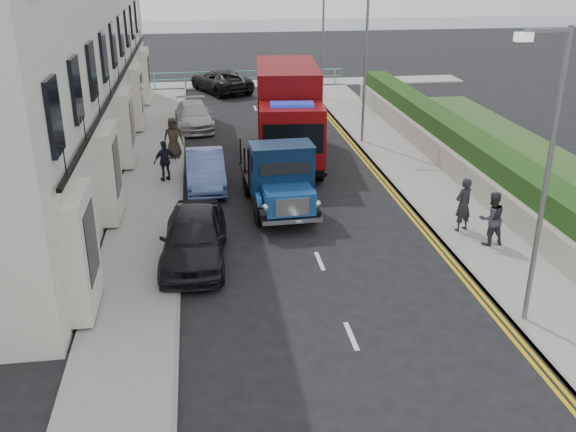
% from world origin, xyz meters
% --- Properties ---
extents(ground, '(120.00, 120.00, 0.00)m').
position_xyz_m(ground, '(0.00, 0.00, 0.00)').
color(ground, black).
rests_on(ground, ground).
extents(pavement_west, '(2.40, 38.00, 0.12)m').
position_xyz_m(pavement_west, '(-5.20, 9.00, 0.06)').
color(pavement_west, gray).
rests_on(pavement_west, ground).
extents(pavement_east, '(2.60, 38.00, 0.12)m').
position_xyz_m(pavement_east, '(5.30, 9.00, 0.06)').
color(pavement_east, gray).
rests_on(pavement_east, ground).
extents(promenade, '(30.00, 2.50, 0.12)m').
position_xyz_m(promenade, '(0.00, 29.00, 0.06)').
color(promenade, gray).
rests_on(promenade, ground).
extents(sea_plane, '(120.00, 120.00, 0.00)m').
position_xyz_m(sea_plane, '(0.00, 60.00, 0.00)').
color(sea_plane, slate).
rests_on(sea_plane, ground).
extents(garden_east, '(1.45, 28.00, 1.75)m').
position_xyz_m(garden_east, '(7.21, 9.00, 0.90)').
color(garden_east, '#B2AD9E').
rests_on(garden_east, ground).
extents(seafront_railing, '(13.00, 0.08, 1.11)m').
position_xyz_m(seafront_railing, '(0.00, 28.20, 0.58)').
color(seafront_railing, '#59B2A5').
rests_on(seafront_railing, ground).
extents(lamp_near, '(1.23, 0.18, 7.00)m').
position_xyz_m(lamp_near, '(4.18, -2.00, 4.00)').
color(lamp_near, slate).
rests_on(lamp_near, ground).
extents(lamp_mid, '(1.23, 0.18, 7.00)m').
position_xyz_m(lamp_mid, '(4.18, 14.00, 4.00)').
color(lamp_mid, slate).
rests_on(lamp_mid, ground).
extents(lamp_far, '(1.23, 0.18, 7.00)m').
position_xyz_m(lamp_far, '(4.18, 24.00, 4.00)').
color(lamp_far, slate).
rests_on(lamp_far, ground).
extents(bedford_lorry, '(2.30, 5.31, 2.46)m').
position_xyz_m(bedford_lorry, '(-0.63, 5.88, 1.13)').
color(bedford_lorry, black).
rests_on(bedford_lorry, ground).
extents(red_lorry, '(3.19, 7.66, 3.91)m').
position_xyz_m(red_lorry, '(0.51, 12.18, 2.08)').
color(red_lorry, black).
rests_on(red_lorry, ground).
extents(parked_car_front, '(2.11, 4.62, 1.54)m').
position_xyz_m(parked_car_front, '(-3.60, 2.53, 0.77)').
color(parked_car_front, black).
rests_on(parked_car_front, ground).
extents(parked_car_mid, '(1.49, 4.10, 1.34)m').
position_xyz_m(parked_car_mid, '(-3.13, 9.03, 0.67)').
color(parked_car_mid, '#5872BE').
rests_on(parked_car_mid, ground).
extents(parked_car_rear, '(2.12, 4.53, 1.28)m').
position_xyz_m(parked_car_rear, '(-3.52, 18.00, 0.64)').
color(parked_car_rear, '#B5B5BA').
rests_on(parked_car_rear, ground).
extents(seafront_car_left, '(4.33, 5.72, 1.44)m').
position_xyz_m(seafront_car_left, '(-1.75, 27.00, 0.72)').
color(seafront_car_left, black).
rests_on(seafront_car_left, ground).
extents(seafront_car_right, '(2.10, 4.29, 1.41)m').
position_xyz_m(seafront_car_right, '(2.26, 21.56, 0.71)').
color(seafront_car_right, '#ADADB2').
rests_on(seafront_car_right, ground).
extents(pedestrian_east_near, '(0.75, 0.64, 1.75)m').
position_xyz_m(pedestrian_east_near, '(4.84, 3.33, 1.00)').
color(pedestrian_east_near, '#232228').
rests_on(pedestrian_east_near, pavement_east).
extents(pedestrian_east_far, '(0.89, 0.73, 1.68)m').
position_xyz_m(pedestrian_east_far, '(5.28, 2.20, 0.96)').
color(pedestrian_east_far, '#38323D').
rests_on(pedestrian_east_far, pavement_east).
extents(pedestrian_west_near, '(1.00, 0.76, 1.58)m').
position_xyz_m(pedestrian_west_near, '(-4.65, 9.57, 0.91)').
color(pedestrian_west_near, black).
rests_on(pedestrian_west_near, pavement_west).
extents(pedestrian_west_far, '(0.88, 0.59, 1.75)m').
position_xyz_m(pedestrian_west_far, '(-4.40, 12.62, 0.99)').
color(pedestrian_west_far, '#362F27').
rests_on(pedestrian_west_far, pavement_west).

